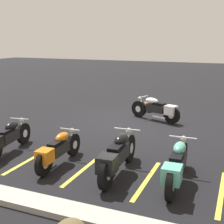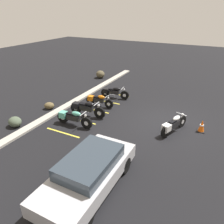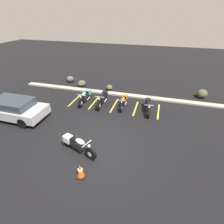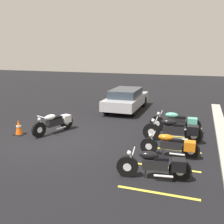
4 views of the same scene
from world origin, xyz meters
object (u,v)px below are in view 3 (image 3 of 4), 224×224
at_px(parked_bike_3, 148,105).
at_px(landscape_rock_0, 202,94).
at_px(car_silver, 12,108).
at_px(landscape_rock_3, 109,87).
at_px(motorcycle_white_featured, 77,144).
at_px(landscape_rock_1, 82,83).
at_px(parked_bike_1, 103,98).
at_px(landscape_rock_2, 70,79).
at_px(parked_bike_0, 85,96).
at_px(traffic_cone, 80,171).
at_px(parked_bike_2, 124,101).

distance_m(parked_bike_3, landscape_rock_0, 5.06).
bearing_deg(car_silver, landscape_rock_3, -127.15).
distance_m(motorcycle_white_featured, landscape_rock_1, 8.44).
height_order(parked_bike_1, parked_bike_3, parked_bike_1).
relative_size(motorcycle_white_featured, landscape_rock_2, 2.99).
xyz_separation_m(parked_bike_3, landscape_rock_3, (-3.56, 2.79, -0.22)).
height_order(car_silver, landscape_rock_3, car_silver).
height_order(parked_bike_0, parked_bike_3, parked_bike_0).
bearing_deg(landscape_rock_3, car_silver, -127.28).
height_order(landscape_rock_0, landscape_rock_1, landscape_rock_0).
xyz_separation_m(car_silver, landscape_rock_0, (11.92, 6.46, -0.34)).
bearing_deg(landscape_rock_1, traffic_cone, -65.80).
distance_m(car_silver, landscape_rock_3, 7.49).
relative_size(landscape_rock_0, landscape_rock_1, 1.05).
bearing_deg(parked_bike_0, car_silver, -48.20).
distance_m(parked_bike_1, parked_bike_2, 1.54).
bearing_deg(landscape_rock_3, landscape_rock_2, 169.14).
bearing_deg(parked_bike_3, motorcycle_white_featured, -38.40).
bearing_deg(parked_bike_2, landscape_rock_2, -120.43).
bearing_deg(parked_bike_3, parked_bike_1, -101.28).
bearing_deg(landscape_rock_0, landscape_rock_2, 178.61).
relative_size(landscape_rock_2, traffic_cone, 1.03).
bearing_deg(landscape_rock_2, parked_bike_1, -37.61).
bearing_deg(parked_bike_0, landscape_rock_3, 156.56).
bearing_deg(parked_bike_1, landscape_rock_2, -130.21).
relative_size(parked_bike_3, landscape_rock_1, 2.63).
height_order(motorcycle_white_featured, landscape_rock_1, motorcycle_white_featured).
bearing_deg(landscape_rock_0, parked_bike_0, -159.54).
bearing_deg(car_silver, motorcycle_white_featured, 161.64).
height_order(parked_bike_0, landscape_rock_0, parked_bike_0).
relative_size(landscape_rock_1, traffic_cone, 1.17).
height_order(landscape_rock_2, traffic_cone, traffic_cone).
bearing_deg(traffic_cone, parked_bike_1, 100.47).
bearing_deg(parked_bike_1, landscape_rock_0, 111.08).
bearing_deg(landscape_rock_0, car_silver, -151.55).
height_order(landscape_rock_0, landscape_rock_3, landscape_rock_0).
bearing_deg(parked_bike_3, traffic_cone, -26.62).
bearing_deg(motorcycle_white_featured, landscape_rock_2, 139.45).
relative_size(motorcycle_white_featured, landscape_rock_0, 2.50).
relative_size(parked_bike_1, landscape_rock_1, 2.95).
xyz_separation_m(parked_bike_1, parked_bike_2, (1.54, 0.05, -0.07)).
xyz_separation_m(parked_bike_1, landscape_rock_0, (7.11, 3.12, -0.15)).
relative_size(parked_bike_1, parked_bike_2, 1.17).
height_order(parked_bike_2, parked_bike_3, parked_bike_3).
height_order(parked_bike_1, traffic_cone, parked_bike_1).
bearing_deg(landscape_rock_0, motorcycle_white_featured, -129.25).
xyz_separation_m(landscape_rock_1, traffic_cone, (4.08, -9.08, 0.04)).
bearing_deg(landscape_rock_2, parked_bike_0, -48.15).
bearing_deg(traffic_cone, parked_bike_0, 111.58).
distance_m(car_silver, landscape_rock_0, 13.57).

